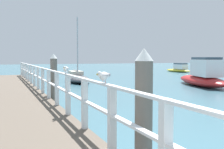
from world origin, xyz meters
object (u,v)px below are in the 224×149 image
(dock_piling_far, at_px, (54,80))
(seagull_foreground, at_px, (104,76))
(dock_piling_near, at_px, (144,117))
(boat_0, at_px, (179,69))
(boat_4, at_px, (77,78))
(seagull_background, at_px, (66,69))
(boat_2, at_px, (203,76))

(dock_piling_far, height_order, seagull_foreground, dock_piling_far)
(dock_piling_near, distance_m, seagull_foreground, 1.05)
(boat_0, distance_m, boat_4, 19.23)
(seagull_foreground, relative_size, boat_4, 0.07)
(dock_piling_near, xyz_separation_m, seagull_background, (-0.38, 3.74, 0.61))
(dock_piling_far, height_order, seagull_background, dock_piling_far)
(seagull_foreground, bearing_deg, dock_piling_near, 163.38)
(seagull_background, bearing_deg, seagull_foreground, 112.23)
(dock_piling_far, bearing_deg, boat_4, 69.91)
(boat_0, bearing_deg, boat_4, 28.45)
(dock_piling_near, xyz_separation_m, seagull_foreground, (-0.39, 0.76, 0.61))
(dock_piling_near, height_order, seagull_background, dock_piling_near)
(boat_2, bearing_deg, boat_4, -24.11)
(dock_piling_far, height_order, boat_2, dock_piling_far)
(dock_piling_near, relative_size, dock_piling_far, 1.00)
(boat_0, bearing_deg, boat_2, 58.24)
(seagull_foreground, distance_m, seagull_background, 2.98)
(boat_2, xyz_separation_m, boat_4, (-7.41, 6.23, -0.32))
(boat_0, bearing_deg, dock_piling_far, 42.74)
(seagull_foreground, bearing_deg, dock_piling_far, -46.86)
(seagull_background, bearing_deg, boat_4, -83.86)
(boat_4, bearing_deg, boat_2, 143.31)
(seagull_background, xyz_separation_m, boat_4, (4.06, 14.04, -1.35))
(dock_piling_near, xyz_separation_m, dock_piling_far, (0.00, 7.71, 0.00))
(seagull_background, distance_m, boat_0, 31.39)
(seagull_foreground, distance_m, boat_4, 17.55)
(boat_0, relative_size, boat_4, 0.95)
(seagull_background, height_order, boat_2, boat_2)
(dock_piling_near, relative_size, seagull_foreground, 5.77)
(dock_piling_near, relative_size, boat_0, 0.44)
(boat_0, bearing_deg, seagull_background, 47.52)
(dock_piling_far, bearing_deg, dock_piling_near, -90.00)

